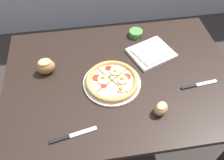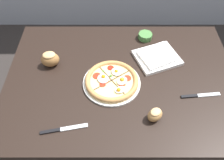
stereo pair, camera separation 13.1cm
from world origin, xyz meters
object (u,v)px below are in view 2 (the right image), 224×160
object	(u,v)px
ramekin_bowl	(146,36)
bread_piece_near	(155,115)
knife_main	(200,96)
knife_spare	(64,129)
pizza	(112,81)
dining_table	(121,88)
bread_piece_mid	(50,59)
napkin_folded	(158,57)

from	to	relation	value
ramekin_bowl	bread_piece_near	world-z (taller)	bread_piece_near
knife_main	knife_spare	distance (m)	0.74
knife_spare	pizza	bearing A→B (deg)	39.89
dining_table	bread_piece_mid	bearing A→B (deg)	166.50
napkin_folded	bread_piece_mid	bearing A→B (deg)	-175.45
dining_table	ramekin_bowl	size ratio (longest dim) A/B	13.96
pizza	bread_piece_near	size ratio (longest dim) A/B	3.22
bread_piece_mid	knife_spare	distance (m)	0.45
napkin_folded	bread_piece_near	size ratio (longest dim) A/B	3.09
bread_piece_near	knife_spare	size ratio (longest dim) A/B	0.44
bread_piece_near	knife_main	world-z (taller)	bread_piece_near
pizza	knife_spare	world-z (taller)	pizza
napkin_folded	bread_piece_mid	xyz separation A→B (m)	(-0.64, -0.05, 0.03)
ramekin_bowl	knife_main	distance (m)	0.54
dining_table	knife_main	xyz separation A→B (m)	(0.42, -0.13, 0.11)
ramekin_bowl	pizza	bearing A→B (deg)	-119.76
bread_piece_near	knife_main	bearing A→B (deg)	27.99
knife_spare	ramekin_bowl	bearing A→B (deg)	44.97
knife_main	bread_piece_near	bearing A→B (deg)	-157.79
pizza	dining_table	bearing A→B (deg)	37.35
napkin_folded	knife_main	bearing A→B (deg)	-54.78
dining_table	knife_spare	distance (m)	0.45
pizza	bread_piece_mid	size ratio (longest dim) A/B	2.77
napkin_folded	bread_piece_mid	size ratio (longest dim) A/B	2.66
ramekin_bowl	napkin_folded	distance (m)	0.20
ramekin_bowl	knife_spare	bearing A→B (deg)	-123.99
dining_table	bread_piece_near	size ratio (longest dim) A/B	13.24
pizza	ramekin_bowl	xyz separation A→B (m)	(0.22, 0.39, 0.00)
bread_piece_near	napkin_folded	bearing A→B (deg)	81.24
pizza	ramekin_bowl	distance (m)	0.44
dining_table	napkin_folded	xyz separation A→B (m)	(0.22, 0.15, 0.12)
dining_table	napkin_folded	bearing A→B (deg)	34.49
knife_main	ramekin_bowl	bearing A→B (deg)	112.50
napkin_folded	bread_piece_near	distance (m)	0.43
ramekin_bowl	knife_spare	xyz separation A→B (m)	(-0.45, -0.67, -0.02)
napkin_folded	knife_spare	bearing A→B (deg)	-136.63
pizza	napkin_folded	size ratio (longest dim) A/B	1.04
dining_table	ramekin_bowl	distance (m)	0.40
dining_table	ramekin_bowl	bearing A→B (deg)	64.42
bread_piece_near	knife_main	distance (m)	0.30
ramekin_bowl	bread_piece_mid	size ratio (longest dim) A/B	0.82
pizza	ramekin_bowl	bearing A→B (deg)	60.24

